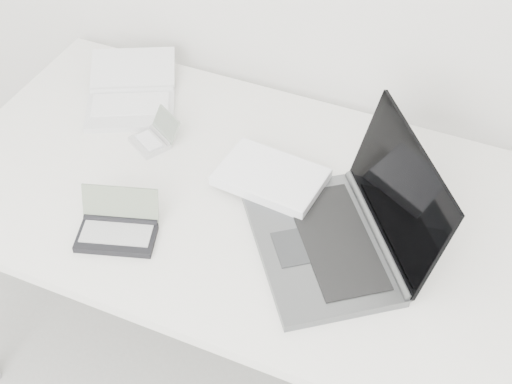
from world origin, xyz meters
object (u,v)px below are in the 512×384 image
at_px(netbook_open_white, 131,98).
at_px(palmtop_charcoal, 118,228).
at_px(laptop_large, 325,217).
at_px(desk, 274,217).

height_order(netbook_open_white, palmtop_charcoal, palmtop_charcoal).
bearing_deg(laptop_large, desk, -141.34).
height_order(laptop_large, palmtop_charcoal, laptop_large).
bearing_deg(desk, netbook_open_white, 158.65).
height_order(desk, palmtop_charcoal, palmtop_charcoal).
distance_m(desk, palmtop_charcoal, 0.37).
xyz_separation_m(laptop_large, netbook_open_white, (-0.62, 0.23, -0.03)).
bearing_deg(netbook_open_white, laptop_large, -46.68).
height_order(desk, laptop_large, laptop_large).
bearing_deg(laptop_large, netbook_open_white, -146.93).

